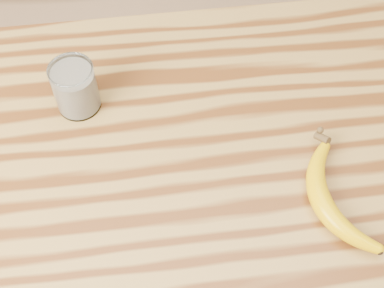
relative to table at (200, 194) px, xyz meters
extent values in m
cube|color=olive|center=(0.00, 0.00, 0.11)|extent=(1.20, 0.80, 0.04)
cylinder|color=brown|center=(0.54, 0.34, -0.34)|extent=(0.06, 0.06, 0.86)
cylinder|color=white|center=(-0.22, 0.16, 0.18)|extent=(0.08, 0.08, 0.11)
torus|color=white|center=(-0.22, 0.16, 0.23)|extent=(0.08, 0.08, 0.00)
cylinder|color=beige|center=(-0.22, 0.16, 0.18)|extent=(0.08, 0.08, 0.09)
camera|label=1|loc=(-0.08, -0.51, 0.97)|focal=50.00mm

